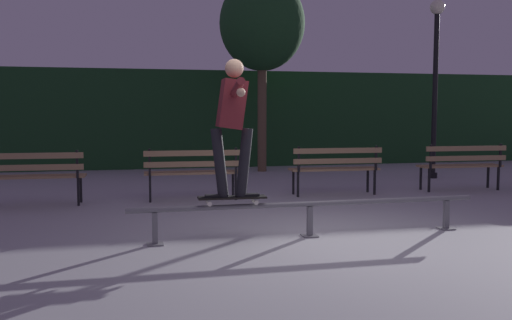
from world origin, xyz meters
TOP-DOWN VIEW (x-y plane):
  - ground_plane at (0.00, 0.00)m, footprint 90.00×90.00m
  - hedge_backdrop at (0.00, 8.99)m, footprint 24.00×1.20m
  - grind_rail at (0.00, 0.17)m, footprint 4.25×0.18m
  - skateboard at (-0.93, 0.17)m, footprint 0.79×0.24m
  - skateboarder at (-0.93, 0.17)m, footprint 0.62×1.41m
  - park_bench_leftmost at (-3.55, 3.13)m, footprint 1.62×0.48m
  - park_bench_left_center at (-1.04, 3.13)m, footprint 1.62×0.48m
  - park_bench_right_center at (1.48, 3.13)m, footprint 1.62×0.48m
  - park_bench_rightmost at (4.00, 3.13)m, footprint 1.62×0.48m
  - tree_behind_benches at (1.15, 7.24)m, footprint 2.07×2.07m
  - lamp_post_right at (4.53, 5.03)m, footprint 0.32×0.32m

SIDE VIEW (x-z plane):
  - ground_plane at x=0.00m, z-range 0.00..0.00m
  - grind_rail at x=0.00m, z-range 0.12..0.54m
  - skateboard at x=-0.93m, z-range 0.45..0.54m
  - park_bench_leftmost at x=-3.55m, z-range 0.10..0.98m
  - park_bench_left_center at x=-1.04m, z-range 0.10..0.98m
  - park_bench_right_center at x=1.48m, z-range 0.10..0.98m
  - park_bench_rightmost at x=4.00m, z-range 0.10..0.98m
  - hedge_backdrop at x=0.00m, z-range 0.00..2.56m
  - skateboarder at x=-0.93m, z-range 0.65..2.21m
  - lamp_post_right at x=4.53m, z-range 0.53..4.43m
  - tree_behind_benches at x=1.15m, z-range 1.20..5.95m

